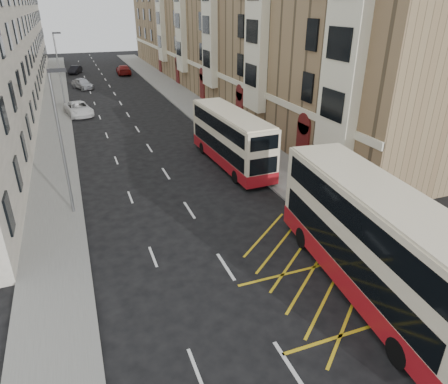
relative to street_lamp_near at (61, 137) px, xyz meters
name	(u,v)px	position (x,y,z in m)	size (l,w,h in m)	color
ground	(263,325)	(6.35, -12.00, -4.64)	(200.00, 200.00, 0.00)	black
pavement_right	(208,116)	(14.35, 18.00, -4.56)	(4.00, 120.00, 0.15)	slate
pavement_left	(55,131)	(-1.15, 18.00, -4.56)	(3.00, 120.00, 0.15)	slate
kerb_right	(191,118)	(12.35, 18.00, -4.56)	(0.25, 120.00, 0.15)	gray
kerb_left	(71,129)	(0.35, 18.00, -4.56)	(0.25, 120.00, 0.15)	gray
road_markings	(115,95)	(6.35, 33.00, -4.63)	(10.00, 110.00, 0.01)	silver
terrace_right	(219,32)	(21.23, 33.38, 2.88)	(10.75, 79.00, 15.25)	#907653
guard_railing	(321,211)	(12.60, -6.25, -3.78)	(0.06, 6.56, 1.01)	red
street_lamp_near	(61,137)	(0.00, 0.00, 0.00)	(0.93, 0.18, 8.00)	slate
street_lamp_far	(59,64)	(0.00, 30.00, 0.00)	(0.93, 0.18, 8.00)	slate
double_decker_front	(374,242)	(11.35, -11.64, -2.26)	(3.89, 11.92, 4.67)	beige
double_decker_rear	(231,139)	(11.35, 3.92, -2.57)	(2.73, 10.27, 4.06)	beige
pedestrian_near	(437,273)	(13.88, -12.78, -3.65)	(0.61, 0.40, 1.68)	black
pedestrian_mid	(354,212)	(13.89, -7.28, -3.58)	(0.88, 0.69, 1.82)	black
pedestrian_far	(366,236)	(13.00, -9.38, -3.63)	(1.00, 0.42, 1.71)	black
white_van	(79,109)	(1.35, 23.59, -3.92)	(2.38, 5.16, 1.43)	white
car_silver	(83,84)	(2.60, 39.11, -3.89)	(1.77, 4.40, 1.50)	#AAADB2
car_dark	(75,70)	(2.15, 53.94, -3.97)	(1.40, 4.02, 1.33)	black
car_red	(124,70)	(9.89, 50.03, -3.84)	(2.22, 5.45, 1.58)	maroon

